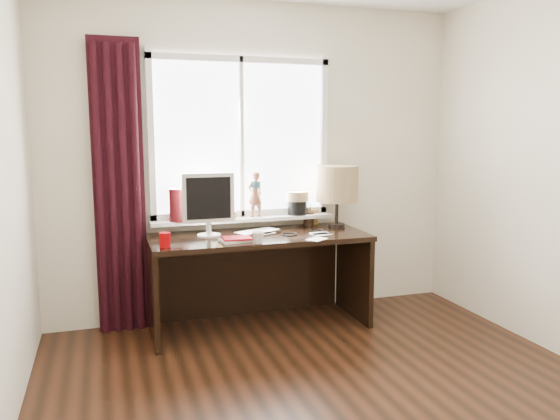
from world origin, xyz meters
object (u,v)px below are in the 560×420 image
object	(u,v)px
laptop	(257,232)
mug	(258,237)
red_cup	(165,240)
monitor	(208,201)
table_lamp	(337,184)
desk	(256,262)

from	to	relation	value
laptop	mug	world-z (taller)	mug
red_cup	monitor	xyz separation A→B (m)	(0.37, 0.29, 0.23)
red_cup	table_lamp	size ratio (longest dim) A/B	0.20
mug	desk	world-z (taller)	mug
desk	monitor	distance (m)	0.65
laptop	table_lamp	size ratio (longest dim) A/B	0.69
red_cup	monitor	size ratio (longest dim) A/B	0.21
laptop	mug	xyz separation A→B (m)	(-0.09, -0.34, 0.03)
mug	desk	bearing A→B (deg)	76.94
desk	table_lamp	xyz separation A→B (m)	(0.72, 0.03, 0.61)
red_cup	monitor	world-z (taller)	monitor
laptop	table_lamp	bearing A→B (deg)	-16.84
mug	desk	distance (m)	0.50
desk	monitor	bearing A→B (deg)	-175.66
red_cup	mug	bearing A→B (deg)	-6.87
laptop	desk	xyz separation A→B (m)	(0.00, 0.06, -0.26)
monitor	table_lamp	xyz separation A→B (m)	(1.10, 0.06, 0.09)
laptop	table_lamp	world-z (taller)	table_lamp
laptop	desk	world-z (taller)	laptop
laptop	monitor	distance (m)	0.46
monitor	desk	bearing A→B (deg)	4.34
red_cup	desk	size ratio (longest dim) A/B	0.06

